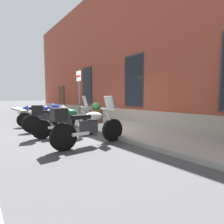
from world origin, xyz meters
TOP-DOWN VIEW (x-y plane):
  - ground_plane at (0.00, 0.00)m, footprint 140.00×140.00m
  - sidewalk at (0.00, 1.43)m, footprint 32.33×2.87m
  - brick_pub_facade at (0.00, 6.77)m, footprint 26.33×7.91m
  - motorcycle_blue_sport at (-2.01, -0.89)m, footprint 0.76×1.95m
  - motorcycle_white_sport at (-0.77, -0.92)m, footprint 0.62×2.04m
  - motorcycle_green_touring at (0.58, -1.09)m, footprint 0.93×2.06m
  - motorcycle_silver_touring at (2.00, -1.03)m, footprint 0.62×2.17m
  - parking_sign at (-1.07, 0.43)m, footprint 0.36×0.07m
  - barrel_planter at (-0.73, 1.10)m, footprint 0.65×0.65m

SIDE VIEW (x-z plane):
  - ground_plane at x=0.00m, z-range 0.00..0.00m
  - sidewalk at x=0.00m, z-range 0.00..0.13m
  - barrel_planter at x=-0.73m, z-range 0.05..0.99m
  - motorcycle_white_sport at x=-0.77m, z-range 0.05..1.04m
  - motorcycle_silver_touring at x=2.00m, z-range -0.11..1.22m
  - motorcycle_green_touring at x=0.58m, z-range -0.11..1.23m
  - motorcycle_blue_sport at x=-2.01m, z-range 0.04..1.10m
  - parking_sign at x=-1.07m, z-range 0.48..2.85m
  - brick_pub_facade at x=0.00m, z-range -0.01..7.89m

